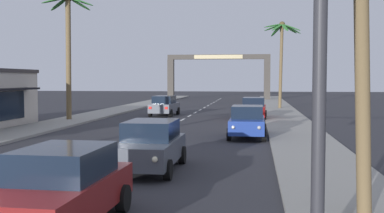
{
  "coord_description": "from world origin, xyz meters",
  "views": [
    {
      "loc": [
        5.52,
        -7.05,
        3.09
      ],
      "look_at": [
        3.47,
        8.0,
        2.2
      ],
      "focal_mm": 44.19,
      "sensor_mm": 36.0,
      "label": 1
    }
  ],
  "objects_px": {
    "sedan_third_in_queue": "(151,145)",
    "sedan_oncoming_far": "(164,106)",
    "town_gateway_arch": "(218,70)",
    "sedan_parked_mid_kerb": "(247,121)",
    "palm_left_third": "(68,34)",
    "sedan_parked_nearest_kerb": "(254,108)",
    "sedan_lead_at_stop_bar": "(62,188)",
    "palm_right_farthest": "(282,43)"
  },
  "relations": [
    {
      "from": "sedan_third_in_queue",
      "to": "sedan_oncoming_far",
      "type": "relative_size",
      "value": 0.99
    },
    {
      "from": "sedan_oncoming_far",
      "to": "town_gateway_arch",
      "type": "distance_m",
      "value": 30.75
    },
    {
      "from": "sedan_oncoming_far",
      "to": "sedan_parked_mid_kerb",
      "type": "xyz_separation_m",
      "value": [
        7.2,
        -14.1,
        0.0
      ]
    },
    {
      "from": "sedan_third_in_queue",
      "to": "town_gateway_arch",
      "type": "bearing_deg",
      "value": 92.13
    },
    {
      "from": "sedan_third_in_queue",
      "to": "town_gateway_arch",
      "type": "relative_size",
      "value": 0.29
    },
    {
      "from": "sedan_third_in_queue",
      "to": "sedan_oncoming_far",
      "type": "distance_m",
      "value": 23.89
    },
    {
      "from": "sedan_parked_mid_kerb",
      "to": "palm_left_third",
      "type": "height_order",
      "value": "palm_left_third"
    },
    {
      "from": "sedan_parked_nearest_kerb",
      "to": "sedan_lead_at_stop_bar",
      "type": "bearing_deg",
      "value": -97.92
    },
    {
      "from": "sedan_parked_nearest_kerb",
      "to": "palm_right_farthest",
      "type": "xyz_separation_m",
      "value": [
        2.69,
        12.56,
        5.84
      ]
    },
    {
      "from": "sedan_oncoming_far",
      "to": "palm_right_farthest",
      "type": "xyz_separation_m",
      "value": [
        10.16,
        9.76,
        5.84
      ]
    },
    {
      "from": "palm_left_third",
      "to": "palm_right_farthest",
      "type": "height_order",
      "value": "palm_left_third"
    },
    {
      "from": "sedan_lead_at_stop_bar",
      "to": "sedan_parked_nearest_kerb",
      "type": "height_order",
      "value": "same"
    },
    {
      "from": "palm_left_third",
      "to": "sedan_lead_at_stop_bar",
      "type": "bearing_deg",
      "value": -68.02
    },
    {
      "from": "town_gateway_arch",
      "to": "sedan_oncoming_far",
      "type": "bearing_deg",
      "value": -93.98
    },
    {
      "from": "palm_right_farthest",
      "to": "palm_left_third",
      "type": "bearing_deg",
      "value": -135.75
    },
    {
      "from": "sedan_oncoming_far",
      "to": "sedan_parked_nearest_kerb",
      "type": "xyz_separation_m",
      "value": [
        7.47,
        -2.8,
        0.0
      ]
    },
    {
      "from": "sedan_parked_nearest_kerb",
      "to": "sedan_parked_mid_kerb",
      "type": "xyz_separation_m",
      "value": [
        -0.28,
        -11.3,
        0.0
      ]
    },
    {
      "from": "sedan_lead_at_stop_bar",
      "to": "sedan_parked_mid_kerb",
      "type": "xyz_separation_m",
      "value": [
        3.49,
        15.77,
        0.0
      ]
    },
    {
      "from": "sedan_oncoming_far",
      "to": "palm_right_farthest",
      "type": "bearing_deg",
      "value": 43.84
    },
    {
      "from": "sedan_third_in_queue",
      "to": "sedan_oncoming_far",
      "type": "bearing_deg",
      "value": 99.95
    },
    {
      "from": "sedan_third_in_queue",
      "to": "sedan_parked_nearest_kerb",
      "type": "height_order",
      "value": "same"
    },
    {
      "from": "sedan_oncoming_far",
      "to": "sedan_parked_mid_kerb",
      "type": "bearing_deg",
      "value": -62.95
    },
    {
      "from": "sedan_lead_at_stop_bar",
      "to": "palm_right_farthest",
      "type": "height_order",
      "value": "palm_right_farthest"
    },
    {
      "from": "palm_left_third",
      "to": "town_gateway_arch",
      "type": "relative_size",
      "value": 0.61
    },
    {
      "from": "sedan_parked_nearest_kerb",
      "to": "palm_right_farthest",
      "type": "bearing_deg",
      "value": 77.9
    },
    {
      "from": "sedan_parked_mid_kerb",
      "to": "town_gateway_arch",
      "type": "distance_m",
      "value": 45.0
    },
    {
      "from": "sedan_lead_at_stop_bar",
      "to": "sedan_oncoming_far",
      "type": "bearing_deg",
      "value": 97.07
    },
    {
      "from": "sedan_parked_nearest_kerb",
      "to": "palm_left_third",
      "type": "bearing_deg",
      "value": -166.83
    },
    {
      "from": "sedan_third_in_queue",
      "to": "palm_left_third",
      "type": "distance_m",
      "value": 21.0
    },
    {
      "from": "sedan_parked_nearest_kerb",
      "to": "sedan_third_in_queue",
      "type": "bearing_deg",
      "value": -99.16
    },
    {
      "from": "sedan_lead_at_stop_bar",
      "to": "palm_left_third",
      "type": "distance_m",
      "value": 26.38
    },
    {
      "from": "sedan_parked_mid_kerb",
      "to": "sedan_oncoming_far",
      "type": "bearing_deg",
      "value": 117.05
    },
    {
      "from": "sedan_parked_mid_kerb",
      "to": "palm_right_farthest",
      "type": "height_order",
      "value": "palm_right_farthest"
    },
    {
      "from": "sedan_oncoming_far",
      "to": "sedan_parked_nearest_kerb",
      "type": "relative_size",
      "value": 1.0
    },
    {
      "from": "sedan_third_in_queue",
      "to": "palm_left_third",
      "type": "height_order",
      "value": "palm_left_third"
    },
    {
      "from": "sedan_oncoming_far",
      "to": "palm_right_farthest",
      "type": "distance_m",
      "value": 15.26
    },
    {
      "from": "sedan_parked_nearest_kerb",
      "to": "sedan_parked_mid_kerb",
      "type": "relative_size",
      "value": 1.01
    },
    {
      "from": "sedan_oncoming_far",
      "to": "sedan_parked_nearest_kerb",
      "type": "bearing_deg",
      "value": -20.54
    },
    {
      "from": "palm_right_farthest",
      "to": "sedan_oncoming_far",
      "type": "bearing_deg",
      "value": -136.16
    },
    {
      "from": "sedan_parked_mid_kerb",
      "to": "palm_right_farthest",
      "type": "distance_m",
      "value": 24.74
    },
    {
      "from": "sedan_parked_mid_kerb",
      "to": "town_gateway_arch",
      "type": "xyz_separation_m",
      "value": [
        -5.08,
        44.57,
        3.5
      ]
    },
    {
      "from": "sedan_parked_nearest_kerb",
      "to": "palm_left_third",
      "type": "height_order",
      "value": "palm_left_third"
    }
  ]
}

